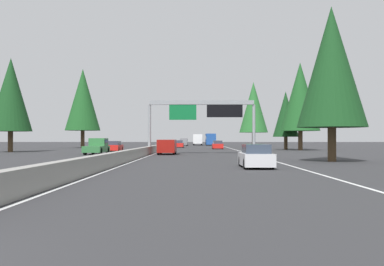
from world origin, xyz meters
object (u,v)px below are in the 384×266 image
sedan_far_left (256,157)px  minivan_mid_left (167,146)px  conifer_right_mid (300,97)px  conifer_left_mid (83,100)px  sign_gantry_overhead (203,111)px  conifer_right_far (286,114)px  conifer_left_near (11,95)px  pickup_near_right (184,142)px  bus_mid_right (210,139)px  box_truck_distant_b (198,139)px  conifer_right_distant (253,107)px  conifer_right_near (332,67)px  sedan_far_center (179,144)px  oncoming_far (114,146)px  sedan_far_right (218,145)px  oncoming_near (97,146)px

sedan_far_left → minivan_mid_left: (22.43, 7.09, 0.27)m
conifer_right_mid → minivan_mid_left: bearing=132.2°
conifer_left_mid → conifer_right_mid: bearing=-113.7°
sign_gantry_overhead → conifer_right_far: 24.75m
sign_gantry_overhead → conifer_left_near: 26.99m
pickup_near_right → bus_mid_right: bearing=-41.1°
sign_gantry_overhead → conifer_right_far: (20.42, -13.96, 0.80)m
box_truck_distant_b → conifer_right_distant: conifer_right_distant is taller
sign_gantry_overhead → conifer_right_near: bearing=-149.0°
conifer_right_distant → conifer_left_mid: bearing=108.6°
minivan_mid_left → conifer_left_near: bearing=68.9°
conifer_right_mid → sedan_far_center: bearing=45.9°
oncoming_far → conifer_right_distant: conifer_right_distant is taller
box_truck_distant_b → conifer_right_near: size_ratio=0.69×
bus_mid_right → conifer_left_near: size_ratio=0.90×
conifer_right_far → conifer_right_near: bearing=173.8°
pickup_near_right → box_truck_distant_b: 9.28m
sign_gantry_overhead → conifer_right_distant: conifer_right_distant is taller
sedan_far_left → conifer_left_near: conifer_left_near is taller
sedan_far_right → sedan_far_center: (11.46, 7.17, 0.00)m
sedan_far_left → sedan_far_center: same height
minivan_mid_left → conifer_right_distant: conifer_right_distant is taller
oncoming_near → conifer_left_mid: (33.91, 10.75, 8.52)m
sedan_far_right → pickup_near_right: 34.39m
sedan_far_left → sign_gantry_overhead: bearing=7.0°
sign_gantry_overhead → pickup_near_right: size_ratio=2.26×
sedan_far_right → sign_gantry_overhead: bearing=173.2°
conifer_right_near → sedan_far_left: bearing=135.7°
sign_gantry_overhead → oncoming_near: size_ratio=2.26×
sedan_far_center → bus_mid_right: size_ratio=0.38×
sign_gantry_overhead → bus_mid_right: bearing=-2.6°
sedan_far_right → sedan_far_center: size_ratio=1.00×
conifer_right_near → conifer_left_mid: bearing=33.5°
pickup_near_right → conifer_right_distant: bearing=-128.4°
sedan_far_center → conifer_left_near: 36.44m
oncoming_near → bus_mid_right: bearing=167.0°
sign_gantry_overhead → box_truck_distant_b: size_ratio=1.49×
sedan_far_center → conifer_right_far: (-15.14, -18.26, 5.15)m
box_truck_distant_b → conifer_right_mid: (-49.90, -15.87, 6.73)m
minivan_mid_left → box_truck_distant_b: (67.64, -3.69, 0.66)m
oncoming_near → conifer_right_far: (20.96, -26.33, 4.91)m
bus_mid_right → oncoming_far: size_ratio=2.61×
sign_gantry_overhead → oncoming_far: size_ratio=2.88×
bus_mid_right → oncoming_near: bearing=167.0°
minivan_mid_left → oncoming_far: 14.54m
conifer_right_far → box_truck_distant_b: bearing=17.4°
oncoming_near → conifer_right_distant: size_ratio=0.39×
sedan_far_center → conifer_right_distant: 20.52m
minivan_mid_left → conifer_right_distant: bearing=-19.1°
sign_gantry_overhead → sedan_far_right: sign_gantry_overhead is taller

